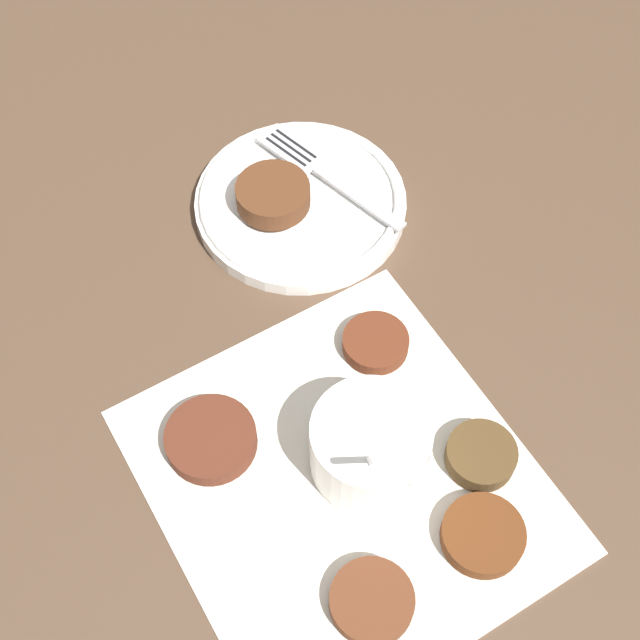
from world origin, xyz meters
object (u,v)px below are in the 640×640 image
(sauce_bowl, at_px, (370,448))
(fritter_on_plate, at_px, (273,195))
(fork, at_px, (317,168))
(serving_plate, at_px, (301,202))

(sauce_bowl, distance_m, fritter_on_plate, 0.27)
(sauce_bowl, bearing_deg, fork, 149.82)
(serving_plate, bearing_deg, fork, 116.06)
(sauce_bowl, height_order, fork, sauce_bowl)
(fritter_on_plate, height_order, fork, fritter_on_plate)
(sauce_bowl, bearing_deg, serving_plate, 154.07)
(sauce_bowl, xyz_separation_m, fork, (-0.26, 0.15, -0.01))
(fork, bearing_deg, fritter_on_plate, -82.91)
(sauce_bowl, distance_m, fork, 0.30)
(fritter_on_plate, bearing_deg, fork, 97.09)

